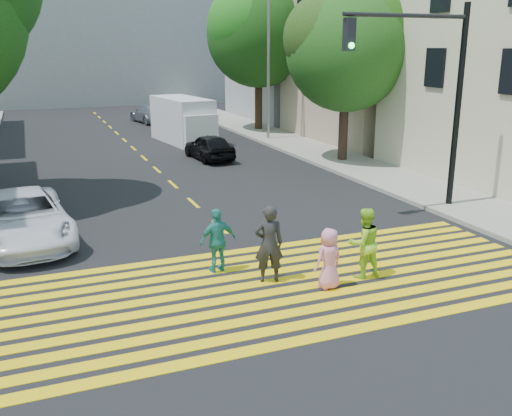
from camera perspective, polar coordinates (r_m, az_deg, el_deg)
ground at (r=12.25m, az=5.26°, el=-9.91°), size 120.00×120.00×0.00m
sidewalk_right at (r=28.76m, az=6.97°, el=5.26°), size 3.00×60.00×0.15m
crosswalk at (r=13.29m, az=2.77°, el=-7.69°), size 13.40×5.30×0.01m
lane_line at (r=33.13m, az=-12.62°, el=6.27°), size 0.12×34.40×0.01m
building_right_tan at (r=35.11m, az=13.71°, el=14.94°), size 10.00×10.00×10.00m
building_right_grey at (r=44.58m, az=5.31°, el=15.41°), size 10.00×10.00×10.00m
backdrop_block at (r=58.03m, az=-17.30°, el=15.88°), size 30.00×8.00×12.00m
tree_right_near at (r=27.00m, az=9.23°, el=15.93°), size 7.42×7.18×8.03m
tree_right_far at (r=37.14m, az=0.35°, el=17.47°), size 7.81×7.54×9.39m
pedestrian_man at (r=13.17m, az=1.30°, el=-3.62°), size 0.76×0.58×1.85m
pedestrian_woman at (r=13.69m, az=10.75°, el=-3.45°), size 0.84×0.66×1.70m
pedestrian_child at (r=12.98m, az=7.30°, el=-5.05°), size 0.77×0.58×1.42m
pedestrian_extra at (r=13.80m, az=-3.85°, el=-3.28°), size 0.98×0.50×1.60m
white_sedan at (r=17.17m, az=-22.22°, el=-0.91°), size 2.79×5.26×1.41m
dark_car_near at (r=27.81m, az=-4.71°, el=6.12°), size 1.81×3.80×1.25m
silver_car at (r=42.16m, az=-10.53°, el=9.28°), size 2.51×4.75×1.31m
dark_car_parked at (r=39.35m, az=-6.40°, el=8.93°), size 1.60×3.83×1.23m
white_van at (r=32.94m, az=-7.19°, el=8.56°), size 2.67×5.53×2.51m
traffic_signal at (r=19.11m, az=16.96°, el=12.16°), size 4.53×0.39×6.64m
street_lamp at (r=33.04m, az=0.99°, el=15.82°), size 2.07×0.65×9.20m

